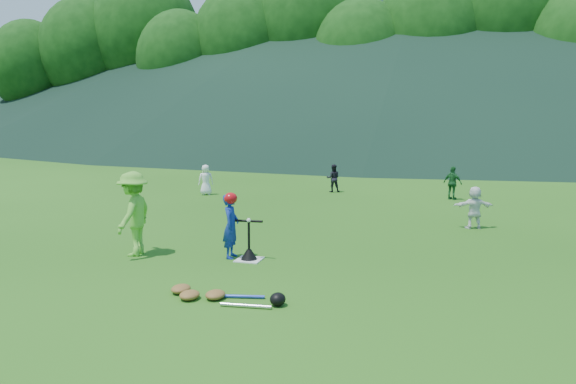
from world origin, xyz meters
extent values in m
plane|color=#205212|center=(0.00, 0.00, 0.00)|extent=(120.00, 120.00, 0.00)
cube|color=silver|center=(0.00, 0.00, 0.01)|extent=(0.45, 0.45, 0.02)
sphere|color=white|center=(0.00, 0.00, 0.74)|extent=(0.08, 0.08, 0.08)
imported|color=navy|center=(-0.38, 0.08, 0.59)|extent=(0.33, 0.46, 1.19)
imported|color=#66BD37|center=(-2.19, -0.25, 0.79)|extent=(0.67, 1.07, 1.58)
imported|color=white|center=(-4.10, 7.07, 0.49)|extent=(0.57, 0.50, 0.97)
imported|color=black|center=(-0.30, 8.82, 0.46)|extent=(0.53, 0.46, 0.92)
imported|color=#1B5B28|center=(3.50, 8.28, 0.51)|extent=(0.64, 0.50, 1.02)
imported|color=white|center=(4.00, 4.06, 0.49)|extent=(0.95, 0.55, 0.98)
cone|color=black|center=(0.00, 0.00, 0.11)|extent=(0.30, 0.30, 0.18)
cylinder|color=black|center=(0.00, 0.00, 0.45)|extent=(0.04, 0.04, 0.50)
ellipsoid|color=#B60C11|center=(-0.38, 0.08, 1.11)|extent=(0.24, 0.26, 0.22)
cylinder|color=black|center=(-0.08, 0.11, 0.70)|extent=(0.62, 0.09, 0.07)
ellipsoid|color=olive|center=(-0.08, -2.24, 0.06)|extent=(0.28, 0.34, 0.13)
ellipsoid|color=olive|center=(0.27, -2.12, 0.06)|extent=(0.28, 0.34, 0.13)
ellipsoid|color=olive|center=(-0.33, -2.02, 0.06)|extent=(0.28, 0.34, 0.13)
cylinder|color=silver|center=(0.82, -2.34, 0.03)|extent=(0.72, 0.13, 0.06)
cylinder|color=#263FA5|center=(0.62, -1.99, 0.03)|extent=(0.68, 0.19, 0.05)
ellipsoid|color=black|center=(1.22, -2.14, 0.09)|extent=(0.22, 0.24, 0.19)
cube|color=gray|center=(0.00, 28.00, 0.60)|extent=(70.00, 0.03, 1.20)
cube|color=yellow|center=(0.00, 28.00, 1.24)|extent=(70.00, 0.08, 0.08)
cylinder|color=gray|center=(0.00, 28.00, 0.60)|extent=(0.07, 0.07, 1.30)
cylinder|color=#382314|center=(-32.00, 32.00, 1.57)|extent=(0.56, 0.56, 3.15)
ellipsoid|color=#164711|center=(-32.00, 32.00, 6.57)|extent=(6.84, 6.84, 7.87)
cylinder|color=#382314|center=(-27.20, 33.50, 1.87)|extent=(0.56, 0.56, 3.74)
ellipsoid|color=#164711|center=(-27.20, 33.50, 7.81)|extent=(8.13, 8.13, 9.35)
cylinder|color=#382314|center=(-22.40, 35.00, 2.17)|extent=(0.56, 0.56, 4.34)
ellipsoid|color=#164711|center=(-22.40, 35.00, 9.05)|extent=(9.42, 9.42, 10.84)
cylinder|color=#382314|center=(-17.60, 32.00, 1.59)|extent=(0.56, 0.56, 3.18)
ellipsoid|color=#164711|center=(-17.60, 32.00, 6.64)|extent=(6.92, 6.92, 7.95)
cylinder|color=#382314|center=(-12.80, 33.50, 1.89)|extent=(0.56, 0.56, 3.78)
ellipsoid|color=#164711|center=(-12.80, 33.50, 7.88)|extent=(8.21, 8.21, 9.44)
cylinder|color=#382314|center=(-8.00, 35.00, 2.19)|extent=(0.56, 0.56, 4.38)
ellipsoid|color=#164711|center=(-8.00, 35.00, 9.12)|extent=(9.50, 9.50, 10.92)
cylinder|color=#382314|center=(-3.20, 32.00, 1.61)|extent=(0.56, 0.56, 3.22)
ellipsoid|color=#164711|center=(-3.20, 32.00, 6.72)|extent=(6.99, 6.99, 8.04)
cylinder|color=#382314|center=(1.60, 33.50, 1.91)|extent=(0.56, 0.56, 3.81)
ellipsoid|color=#164711|center=(1.60, 33.50, 7.96)|extent=(8.28, 8.28, 9.53)
cylinder|color=#382314|center=(6.40, 35.00, 2.20)|extent=(0.56, 0.56, 4.41)
ellipsoid|color=#164711|center=(6.40, 35.00, 9.20)|extent=(9.58, 9.58, 11.01)
cylinder|color=#382314|center=(11.20, 32.00, 1.63)|extent=(0.56, 0.56, 3.25)
cone|color=black|center=(0.00, 83.00, 16.00)|extent=(140.00, 140.00, 32.00)
cone|color=black|center=(-45.00, 76.00, 10.00)|extent=(80.00, 80.00, 20.00)
camera|label=1|loc=(3.47, -9.29, 2.70)|focal=35.00mm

